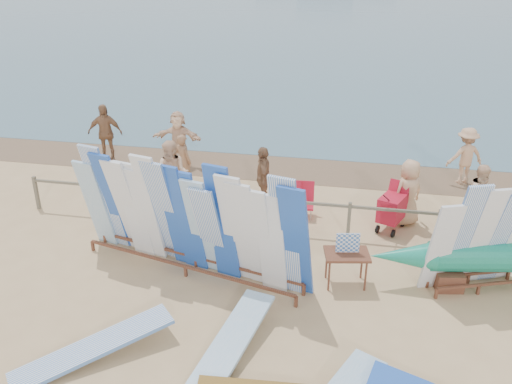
% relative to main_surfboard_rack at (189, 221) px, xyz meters
% --- Properties ---
extents(ground, '(160.00, 160.00, 0.00)m').
position_rel_main_surfboard_rack_xyz_m(ground, '(1.17, -0.86, -1.19)').
color(ground, tan).
rests_on(ground, ground).
extents(wet_sand_strip, '(40.00, 2.60, 0.01)m').
position_rel_main_surfboard_rack_xyz_m(wet_sand_strip, '(1.17, 6.34, -1.19)').
color(wet_sand_strip, brown).
rests_on(wet_sand_strip, ground).
extents(fence, '(12.08, 0.08, 0.90)m').
position_rel_main_surfboard_rack_xyz_m(fence, '(1.17, 2.14, -0.56)').
color(fence, '#6D6552').
rests_on(fence, ground).
extents(main_surfboard_rack, '(5.25, 1.95, 2.65)m').
position_rel_main_surfboard_rack_xyz_m(main_surfboard_rack, '(0.00, 0.00, 0.00)').
color(main_surfboard_rack, brown).
rests_on(main_surfboard_rack, ground).
extents(side_surfboard_rack, '(2.17, 1.30, 2.42)m').
position_rel_main_surfboard_rack_xyz_m(side_surfboard_rack, '(5.71, 0.47, -0.10)').
color(side_surfboard_rack, brown).
rests_on(side_surfboard_rack, ground).
extents(vendor_table, '(0.97, 0.77, 1.16)m').
position_rel_main_surfboard_rack_xyz_m(vendor_table, '(3.19, 0.15, -0.80)').
color(vendor_table, brown).
rests_on(vendor_table, ground).
extents(flat_board_a, '(1.14, 2.74, 0.43)m').
position_rel_main_surfboard_rack_xyz_m(flat_board_a, '(1.39, -2.38, -1.19)').
color(flat_board_a, '#88B6D9').
rests_on(flat_board_a, ground).
extents(flat_board_e, '(2.37, 2.22, 0.42)m').
position_rel_main_surfboard_rack_xyz_m(flat_board_e, '(-0.79, -2.84, -1.19)').
color(flat_board_e, white).
rests_on(flat_board_e, ground).
extents(beach_chair_left, '(0.67, 0.69, 0.92)m').
position_rel_main_surfboard_rack_xyz_m(beach_chair_left, '(1.68, 2.87, -0.92)').
color(beach_chair_left, '#B81329').
rests_on(beach_chair_left, ground).
extents(beach_chair_right, '(0.59, 0.61, 0.87)m').
position_rel_main_surfboard_rack_xyz_m(beach_chair_right, '(1.99, 3.03, -0.93)').
color(beach_chair_right, '#B81329').
rests_on(beach_chair_right, ground).
extents(stroller, '(0.87, 1.01, 1.16)m').
position_rel_main_surfboard_rack_xyz_m(stroller, '(4.16, 2.72, -0.72)').
color(stroller, '#B81329').
rests_on(stroller, ground).
extents(beachgoer_2, '(0.89, 0.45, 1.81)m').
position_rel_main_surfboard_rack_xyz_m(beachgoer_2, '(-1.38, 2.93, -0.28)').
color(beachgoer_2, beige).
rests_on(beachgoer_2, ground).
extents(beachgoer_4, '(0.63, 1.06, 1.69)m').
position_rel_main_surfboard_rack_xyz_m(beachgoer_4, '(0.92, 3.32, -0.34)').
color(beachgoer_4, '#8C6042').
rests_on(beachgoer_4, ground).
extents(beachgoer_extra_1, '(1.15, 0.65, 1.84)m').
position_rel_main_surfboard_rack_xyz_m(beachgoer_extra_1, '(-4.59, 5.76, -0.26)').
color(beachgoer_extra_1, '#8C6042').
rests_on(beachgoer_extra_1, ground).
extents(beachgoer_9, '(1.15, 0.79, 1.65)m').
position_rel_main_surfboard_rack_xyz_m(beachgoer_9, '(6.27, 6.07, -0.36)').
color(beachgoer_9, tan).
rests_on(beachgoer_9, ground).
extents(beachgoer_11, '(1.60, 0.58, 1.70)m').
position_rel_main_surfboard_rack_xyz_m(beachgoer_11, '(-2.24, 5.93, -0.34)').
color(beachgoer_11, beige).
rests_on(beachgoer_11, ground).
extents(beachgoer_6, '(0.89, 0.79, 1.67)m').
position_rel_main_surfboard_rack_xyz_m(beachgoer_6, '(4.52, 3.12, -0.35)').
color(beachgoer_6, tan).
rests_on(beachgoer_6, ground).
extents(beachgoer_8, '(0.85, 0.75, 1.60)m').
position_rel_main_surfboard_rack_xyz_m(beachgoer_8, '(6.22, 3.30, -0.39)').
color(beachgoer_8, beige).
rests_on(beachgoer_8, ground).
extents(beachgoer_1, '(0.65, 0.57, 1.56)m').
position_rel_main_surfboard_rack_xyz_m(beachgoer_1, '(-1.52, 4.23, -0.41)').
color(beachgoer_1, '#8C6042').
rests_on(beachgoer_1, ground).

